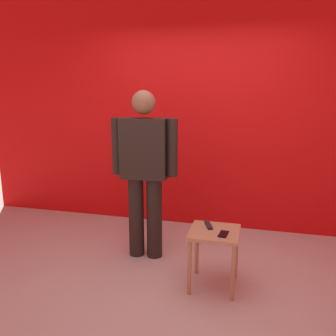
{
  "coord_description": "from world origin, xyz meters",
  "views": [
    {
      "loc": [
        0.75,
        -2.69,
        1.72
      ],
      "look_at": [
        -0.08,
        0.55,
        0.98
      ],
      "focal_mm": 37.29,
      "sensor_mm": 36.0,
      "label": 1
    }
  ],
  "objects_px": {
    "side_table": "(214,241)",
    "tv_remote": "(209,225)",
    "cell_phone": "(223,234)",
    "standing_person": "(145,167)"
  },
  "relations": [
    {
      "from": "tv_remote",
      "to": "cell_phone",
      "type": "bearing_deg",
      "value": -64.79
    },
    {
      "from": "side_table",
      "to": "tv_remote",
      "type": "bearing_deg",
      "value": 126.77
    },
    {
      "from": "standing_person",
      "to": "side_table",
      "type": "relative_size",
      "value": 3.26
    },
    {
      "from": "standing_person",
      "to": "tv_remote",
      "type": "distance_m",
      "value": 0.9
    },
    {
      "from": "standing_person",
      "to": "cell_phone",
      "type": "relative_size",
      "value": 11.98
    },
    {
      "from": "standing_person",
      "to": "side_table",
      "type": "height_order",
      "value": "standing_person"
    },
    {
      "from": "side_table",
      "to": "cell_phone",
      "type": "bearing_deg",
      "value": -38.37
    },
    {
      "from": "standing_person",
      "to": "cell_phone",
      "type": "height_order",
      "value": "standing_person"
    },
    {
      "from": "cell_phone",
      "to": "tv_remote",
      "type": "height_order",
      "value": "tv_remote"
    },
    {
      "from": "side_table",
      "to": "cell_phone",
      "type": "height_order",
      "value": "cell_phone"
    }
  ]
}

